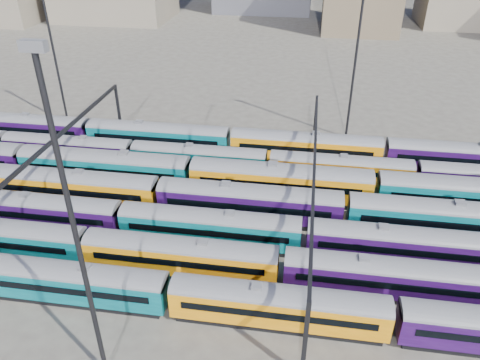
# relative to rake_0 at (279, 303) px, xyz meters

# --- Properties ---
(ground) EXTENTS (500.00, 500.00, 0.00)m
(ground) POSITION_rel_rake_0_xyz_m (-7.71, 15.00, -2.45)
(ground) COLOR #423E38
(ground) RESTS_ON ground
(rake_0) EXTENTS (94.71, 2.78, 4.66)m
(rake_0) POSITION_rel_rake_0_xyz_m (0.00, 0.00, 0.00)
(rake_0) COLOR black
(rake_0) RESTS_ON ground
(rake_1) EXTENTS (115.77, 2.83, 4.75)m
(rake_1) POSITION_rel_rake_0_xyz_m (-0.15, 5.00, 0.04)
(rake_1) COLOR black
(rake_1) RESTS_ON ground
(rake_2) EXTENTS (97.47, 2.86, 4.80)m
(rake_2) POSITION_rel_rake_0_xyz_m (-27.64, 10.00, 0.07)
(rake_2) COLOR black
(rake_2) RESTS_ON ground
(rake_3) EXTENTS (105.95, 3.10, 5.23)m
(rake_3) POSITION_rel_rake_0_xyz_m (-25.87, 15.00, 0.30)
(rake_3) COLOR black
(rake_3) RESTS_ON ground
(rake_4) EXTENTS (133.46, 3.25, 5.49)m
(rake_4) POSITION_rel_rake_0_xyz_m (9.70, 20.00, 0.44)
(rake_4) COLOR black
(rake_4) RESTS_ON ground
(rake_5) EXTENTS (92.46, 2.71, 4.55)m
(rake_5) POSITION_rel_rake_0_xyz_m (-12.75, 25.00, -0.06)
(rake_5) COLOR black
(rake_5) RESTS_ON ground
(rake_6) EXTENTS (126.29, 3.08, 5.19)m
(rake_6) POSITION_rel_rake_0_xyz_m (-9.35, 30.00, 0.28)
(rake_6) COLOR black
(rake_6) RESTS_ON ground
(gantry_1) EXTENTS (0.35, 40.35, 8.03)m
(gantry_1) POSITION_rel_rake_0_xyz_m (-27.71, 15.00, 4.34)
(gantry_1) COLOR black
(gantry_1) RESTS_ON ground
(gantry_2) EXTENTS (0.35, 40.35, 8.03)m
(gantry_2) POSITION_rel_rake_0_xyz_m (2.29, 15.00, 4.34)
(gantry_2) COLOR black
(gantry_2) RESTS_ON ground
(mast_1) EXTENTS (1.40, 0.50, 25.60)m
(mast_1) POSITION_rel_rake_0_xyz_m (-37.71, 37.00, 11.52)
(mast_1) COLOR black
(mast_1) RESTS_ON ground
(mast_2) EXTENTS (1.40, 0.50, 25.60)m
(mast_2) POSITION_rel_rake_0_xyz_m (-12.71, -7.00, 11.52)
(mast_2) COLOR black
(mast_2) RESTS_ON ground
(mast_3) EXTENTS (1.40, 0.50, 25.60)m
(mast_3) POSITION_rel_rake_0_xyz_m (7.29, 39.00, 11.52)
(mast_3) COLOR black
(mast_3) RESTS_ON ground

